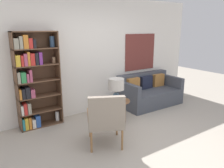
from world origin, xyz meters
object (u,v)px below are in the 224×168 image
Objects in this scene: bookshelf at (33,80)px; armchair at (106,117)px; side_table at (118,103)px; table_lamp at (116,86)px; couch at (149,93)px.

armchair is (0.78, -1.48, -0.44)m from bookshelf.
armchair is at bearing -136.98° from side_table.
table_lamp reaches higher than side_table.
table_lamp is at bearing -159.14° from couch.
couch is 3.20× the size of side_table.
armchair is at bearing -62.34° from bookshelf.
armchair is 2.46m from couch.
table_lamp is at bearing 44.71° from armchair.
table_lamp is (1.45, -0.81, -0.16)m from bookshelf.
armchair is at bearing -150.09° from couch.
bookshelf is 3.84× the size of side_table.
side_table is at bearing 43.02° from armchair.
bookshelf is at bearing 117.66° from armchair.
side_table is 1.03× the size of table_lamp.
armchair is 0.59× the size of couch.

